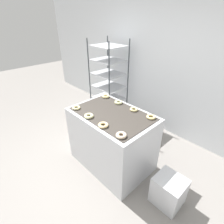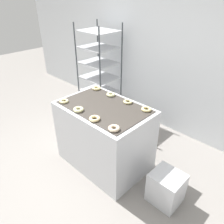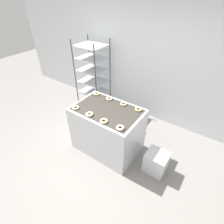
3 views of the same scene
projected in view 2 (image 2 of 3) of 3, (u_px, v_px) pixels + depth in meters
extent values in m
plane|color=gray|center=(69.00, 186.00, 2.85)|extent=(14.00, 14.00, 0.00)
cube|color=silver|center=(170.00, 49.00, 3.48)|extent=(8.00, 0.05, 2.80)
cube|color=silver|center=(104.00, 136.00, 3.03)|extent=(1.21, 0.81, 0.92)
cube|color=#38332D|center=(104.00, 107.00, 2.80)|extent=(1.11, 0.71, 0.01)
cube|color=#262628|center=(102.00, 148.00, 2.51)|extent=(0.12, 0.07, 0.10)
cylinder|color=#33383D|center=(77.00, 71.00, 4.18)|extent=(0.02, 0.02, 1.74)
cylinder|color=#33383D|center=(100.00, 79.00, 3.79)|extent=(0.02, 0.02, 1.74)
cylinder|color=#33383D|center=(98.00, 64.00, 4.52)|extent=(0.02, 0.02, 1.74)
cylinder|color=#33383D|center=(121.00, 71.00, 4.13)|extent=(0.02, 0.02, 1.74)
cube|color=#B7BABF|center=(100.00, 103.00, 4.50)|extent=(0.64, 0.55, 0.01)
cube|color=#B7BABF|center=(100.00, 91.00, 4.36)|extent=(0.64, 0.55, 0.01)
cube|color=#B7BABF|center=(99.00, 77.00, 4.22)|extent=(0.64, 0.55, 0.01)
cube|color=#B7BABF|center=(99.00, 63.00, 4.07)|extent=(0.64, 0.55, 0.01)
cube|color=#B7BABF|center=(99.00, 47.00, 3.93)|extent=(0.64, 0.55, 0.01)
cube|color=#B7BABF|center=(98.00, 31.00, 3.79)|extent=(0.64, 0.55, 0.01)
cube|color=silver|center=(166.00, 188.00, 2.57)|extent=(0.36, 0.33, 0.41)
torus|color=beige|center=(64.00, 101.00, 2.89)|extent=(0.12, 0.12, 0.03)
torus|color=beige|center=(78.00, 109.00, 2.69)|extent=(0.13, 0.13, 0.04)
torus|color=beige|center=(95.00, 119.00, 2.50)|extent=(0.13, 0.13, 0.04)
torus|color=beige|center=(114.00, 128.00, 2.33)|extent=(0.13, 0.13, 0.04)
torus|color=beige|center=(96.00, 88.00, 3.25)|extent=(0.13, 0.13, 0.04)
torus|color=beige|center=(111.00, 94.00, 3.06)|extent=(0.13, 0.13, 0.04)
torus|color=beige|center=(128.00, 102.00, 2.87)|extent=(0.12, 0.12, 0.03)
torus|color=#EED78D|center=(146.00, 109.00, 2.70)|extent=(0.13, 0.13, 0.03)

